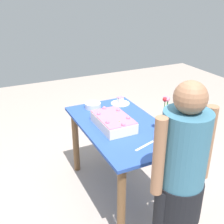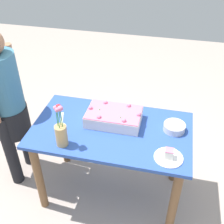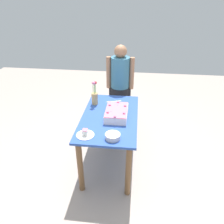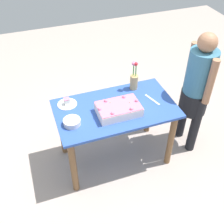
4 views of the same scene
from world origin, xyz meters
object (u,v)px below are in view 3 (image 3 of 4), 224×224
(cake_knife, at_px, (114,101))
(flower_vase, at_px, (95,97))
(serving_plate_with_slice, at_px, (85,134))
(fruit_bowl, at_px, (113,136))
(person_standing, at_px, (120,84))
(sheet_cake, at_px, (117,113))

(cake_knife, height_order, flower_vase, flower_vase)
(serving_plate_with_slice, xyz_separation_m, fruit_bowl, (-0.02, -0.32, 0.01))
(flower_vase, bearing_deg, fruit_bowl, -156.27)
(serving_plate_with_slice, relative_size, person_standing, 0.14)
(fruit_bowl, bearing_deg, person_standing, 1.72)
(cake_knife, bearing_deg, sheet_cake, 83.21)
(fruit_bowl, distance_m, person_standing, 1.42)
(sheet_cake, bearing_deg, fruit_bowl, -179.31)
(person_standing, bearing_deg, sheet_cake, 2.25)
(fruit_bowl, bearing_deg, cake_knife, 5.52)
(serving_plate_with_slice, relative_size, fruit_bowl, 1.21)
(fruit_bowl, height_order, person_standing, person_standing)
(person_standing, bearing_deg, flower_vase, -26.41)
(sheet_cake, xyz_separation_m, flower_vase, (0.32, 0.35, 0.06))
(flower_vase, relative_size, person_standing, 0.23)
(sheet_cake, height_order, serving_plate_with_slice, sheet_cake)
(fruit_bowl, relative_size, person_standing, 0.11)
(serving_plate_with_slice, bearing_deg, cake_knife, -14.48)
(cake_knife, height_order, fruit_bowl, fruit_bowl)
(flower_vase, bearing_deg, person_standing, -26.41)
(serving_plate_with_slice, height_order, person_standing, person_standing)
(sheet_cake, bearing_deg, cake_knife, 10.88)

